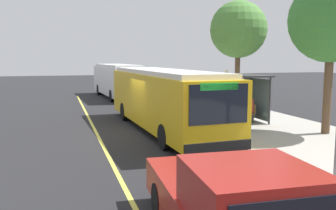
% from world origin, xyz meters
% --- Properties ---
extents(ground_plane, '(120.00, 120.00, 0.00)m').
position_xyz_m(ground_plane, '(0.00, 0.00, 0.00)').
color(ground_plane, '#232326').
extents(sidewalk_curb, '(44.00, 6.40, 0.15)m').
position_xyz_m(sidewalk_curb, '(0.00, 6.00, 0.07)').
color(sidewalk_curb, '#A8A399').
rests_on(sidewalk_curb, ground_plane).
extents(lane_stripe_center, '(36.00, 0.14, 0.01)m').
position_xyz_m(lane_stripe_center, '(0.00, -2.20, 0.00)').
color(lane_stripe_center, '#E0D64C').
rests_on(lane_stripe_center, ground_plane).
extents(transit_bus_main, '(11.73, 3.09, 2.95)m').
position_xyz_m(transit_bus_main, '(-0.10, 1.01, 1.62)').
color(transit_bus_main, gold).
rests_on(transit_bus_main, ground_plane).
extents(transit_bus_second, '(10.24, 3.20, 2.95)m').
position_xyz_m(transit_bus_second, '(-15.54, 1.21, 1.61)').
color(transit_bus_second, white).
rests_on(transit_bus_second, ground_plane).
extents(pickup_truck, '(5.51, 2.31, 1.85)m').
position_xyz_m(pickup_truck, '(11.07, -0.98, 0.86)').
color(pickup_truck, maroon).
rests_on(pickup_truck, ground_plane).
extents(bus_shelter, '(2.90, 1.60, 2.48)m').
position_xyz_m(bus_shelter, '(-0.78, 5.91, 1.92)').
color(bus_shelter, '#333338').
rests_on(bus_shelter, sidewalk_curb).
extents(waiting_bench, '(1.60, 0.48, 0.95)m').
position_xyz_m(waiting_bench, '(-0.64, 5.74, 0.63)').
color(waiting_bench, brown).
rests_on(waiting_bench, sidewalk_curb).
extents(route_sign_post, '(0.44, 0.08, 2.80)m').
position_xyz_m(route_sign_post, '(1.24, 3.69, 1.96)').
color(route_sign_post, '#333338').
rests_on(route_sign_post, sidewalk_curb).
extents(pedestrian_commuter, '(0.24, 0.40, 1.69)m').
position_xyz_m(pedestrian_commuter, '(1.78, 4.55, 1.12)').
color(pedestrian_commuter, '#282D47').
rests_on(pedestrian_commuter, sidewalk_curb).
extents(street_tree_near_shelter, '(3.68, 3.68, 6.83)m').
position_xyz_m(street_tree_near_shelter, '(3.39, 7.57, 5.11)').
color(street_tree_near_shelter, brown).
rests_on(street_tree_near_shelter, sidewalk_curb).
extents(street_tree_upstreet, '(3.92, 3.92, 7.29)m').
position_xyz_m(street_tree_upstreet, '(-6.27, 8.20, 5.45)').
color(street_tree_upstreet, brown).
rests_on(street_tree_upstreet, sidewalk_curb).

